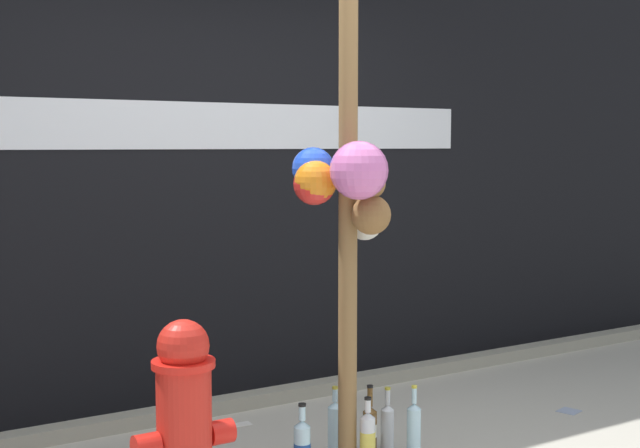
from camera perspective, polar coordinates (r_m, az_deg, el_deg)
The scene contains 11 objects.
building_wall at distance 5.40m, azimuth -6.92°, elevation 9.25°, with size 10.00×0.21×3.84m.
curb_strip at distance 5.23m, azimuth -4.72°, elevation -11.40°, with size 8.00×0.12×0.08m, color gray.
memorial_post at distance 3.92m, azimuth 1.70°, elevation 5.49°, with size 0.62×0.49×2.81m.
fire_hydrant at distance 3.62m, azimuth -8.85°, elevation -12.64°, with size 0.42×0.25×0.84m.
bottle_0 at distance 4.43m, azimuth 0.98°, elevation -13.09°, with size 0.07×0.07×0.35m.
bottle_1 at distance 4.19m, azimuth 3.13°, elevation -13.97°, with size 0.07×0.07×0.37m.
bottle_3 at distance 4.38m, azimuth 6.14°, elevation -13.24°, with size 0.07×0.07×0.37m.
bottle_4 at distance 4.53m, azimuth 4.42°, elevation -12.94°, with size 0.07×0.07×0.32m.
bottle_5 at distance 4.49m, azimuth 3.27°, elevation -13.11°, with size 0.07×0.07×0.34m.
litter_0 at distance 4.94m, azimuth -5.21°, elevation -12.87°, with size 0.12×0.07×0.01m, color silver.
litter_2 at distance 5.35m, azimuth 15.93°, elevation -11.63°, with size 0.11×0.11×0.01m, color #8C99B2.
Camera 1 is at (-2.31, -3.01, 1.53)m, focal length 49.08 mm.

